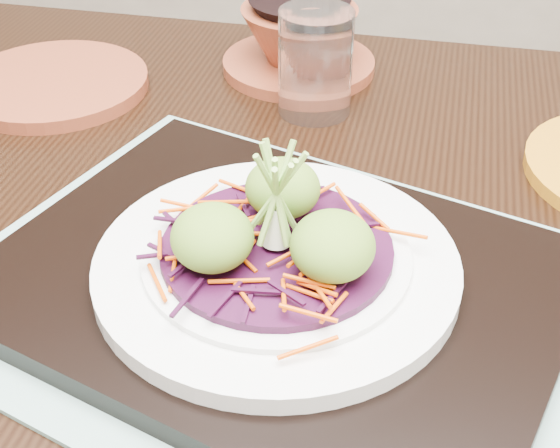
# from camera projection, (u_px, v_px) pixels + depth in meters

# --- Properties ---
(dining_table) EXTENTS (1.33, 0.96, 0.78)m
(dining_table) POSITION_uv_depth(u_px,v_px,m) (304.00, 354.00, 0.63)
(dining_table) COLOR black
(dining_table) RESTS_ON ground
(placemat) EXTENTS (0.53, 0.48, 0.00)m
(placemat) POSITION_uv_depth(u_px,v_px,m) (277.00, 294.00, 0.53)
(placemat) COLOR #88B09F
(placemat) RESTS_ON dining_table
(serving_tray) EXTENTS (0.46, 0.41, 0.02)m
(serving_tray) POSITION_uv_depth(u_px,v_px,m) (277.00, 282.00, 0.53)
(serving_tray) COLOR black
(serving_tray) RESTS_ON placemat
(white_plate) EXTENTS (0.24, 0.24, 0.02)m
(white_plate) POSITION_uv_depth(u_px,v_px,m) (277.00, 264.00, 0.52)
(white_plate) COLOR white
(white_plate) RESTS_ON serving_tray
(cabbage_bed) EXTENTS (0.15, 0.15, 0.01)m
(cabbage_bed) POSITION_uv_depth(u_px,v_px,m) (277.00, 249.00, 0.51)
(cabbage_bed) COLOR #360A2B
(cabbage_bed) RESTS_ON white_plate
(carrot_julienne) EXTENTS (0.19, 0.19, 0.01)m
(carrot_julienne) POSITION_uv_depth(u_px,v_px,m) (277.00, 240.00, 0.51)
(carrot_julienne) COLOR #DE4A03
(carrot_julienne) RESTS_ON cabbage_bed
(guacamole_scoops) EXTENTS (0.13, 0.12, 0.04)m
(guacamole_scoops) POSITION_uv_depth(u_px,v_px,m) (276.00, 223.00, 0.50)
(guacamole_scoops) COLOR olive
(guacamole_scoops) RESTS_ON cabbage_bed
(scallion_garnish) EXTENTS (0.06, 0.06, 0.08)m
(scallion_garnish) POSITION_uv_depth(u_px,v_px,m) (276.00, 198.00, 0.49)
(scallion_garnish) COLOR #8ABD4B
(scallion_garnish) RESTS_ON cabbage_bed
(terracotta_side_plate) EXTENTS (0.23, 0.23, 0.01)m
(terracotta_side_plate) POSITION_uv_depth(u_px,v_px,m) (54.00, 84.00, 0.78)
(terracotta_side_plate) COLOR maroon
(terracotta_side_plate) RESTS_ON dining_table
(water_glass) EXTENTS (0.08, 0.08, 0.10)m
(water_glass) POSITION_uv_depth(u_px,v_px,m) (315.00, 63.00, 0.72)
(water_glass) COLOR white
(water_glass) RESTS_ON dining_table
(terracotta_bowl_set) EXTENTS (0.19, 0.19, 0.07)m
(terracotta_bowl_set) POSITION_uv_depth(u_px,v_px,m) (299.00, 43.00, 0.81)
(terracotta_bowl_set) COLOR maroon
(terracotta_bowl_set) RESTS_ON dining_table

